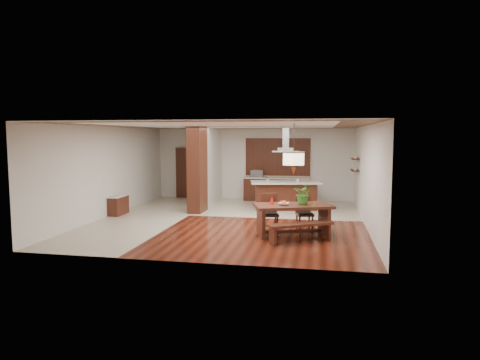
% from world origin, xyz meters
% --- Properties ---
extents(room_shell, '(9.00, 9.04, 2.92)m').
position_xyz_m(room_shell, '(0.00, 0.00, 2.06)').
color(room_shell, '#3B130A').
rests_on(room_shell, ground).
extents(tile_hallway, '(2.50, 9.00, 0.01)m').
position_xyz_m(tile_hallway, '(-2.75, 0.00, 0.01)').
color(tile_hallway, beige).
rests_on(tile_hallway, ground).
extents(tile_kitchen, '(5.50, 4.00, 0.01)m').
position_xyz_m(tile_kitchen, '(1.25, 2.50, 0.01)').
color(tile_kitchen, beige).
rests_on(tile_kitchen, ground).
extents(soffit_band, '(8.00, 9.00, 0.02)m').
position_xyz_m(soffit_band, '(0.00, 0.00, 2.88)').
color(soffit_band, '#3D240F').
rests_on(soffit_band, room_shell).
extents(partition_pier, '(0.45, 1.00, 2.90)m').
position_xyz_m(partition_pier, '(-1.40, 1.20, 1.45)').
color(partition_pier, black).
rests_on(partition_pier, ground).
extents(partition_stub, '(0.18, 2.40, 2.90)m').
position_xyz_m(partition_stub, '(-1.40, 3.30, 1.45)').
color(partition_stub, silver).
rests_on(partition_stub, ground).
extents(hallway_console, '(0.37, 0.88, 0.63)m').
position_xyz_m(hallway_console, '(-3.81, 0.20, 0.32)').
color(hallway_console, black).
rests_on(hallway_console, ground).
extents(hallway_doorway, '(1.10, 0.20, 2.10)m').
position_xyz_m(hallway_doorway, '(-2.70, 4.40, 1.05)').
color(hallway_doorway, black).
rests_on(hallway_doorway, ground).
extents(rear_counter, '(2.60, 0.62, 0.95)m').
position_xyz_m(rear_counter, '(1.00, 4.20, 0.48)').
color(rear_counter, black).
rests_on(rear_counter, ground).
extents(kitchen_window, '(2.60, 0.08, 1.50)m').
position_xyz_m(kitchen_window, '(1.00, 4.46, 1.75)').
color(kitchen_window, olive).
rests_on(kitchen_window, room_shell).
extents(shelf_lower, '(0.26, 0.90, 0.04)m').
position_xyz_m(shelf_lower, '(3.87, 2.60, 1.40)').
color(shelf_lower, black).
rests_on(shelf_lower, room_shell).
extents(shelf_upper, '(0.26, 0.90, 0.04)m').
position_xyz_m(shelf_upper, '(3.87, 2.60, 1.80)').
color(shelf_upper, black).
rests_on(shelf_upper, room_shell).
extents(dining_table, '(2.17, 1.55, 0.82)m').
position_xyz_m(dining_table, '(2.02, -1.70, 0.60)').
color(dining_table, black).
rests_on(dining_table, ground).
extents(dining_bench, '(1.63, 1.15, 0.47)m').
position_xyz_m(dining_bench, '(2.25, -2.36, 0.24)').
color(dining_bench, black).
rests_on(dining_bench, ground).
extents(dining_chair_left, '(0.55, 0.55, 1.01)m').
position_xyz_m(dining_chair_left, '(1.37, -1.29, 0.51)').
color(dining_chair_left, black).
rests_on(dining_chair_left, ground).
extents(dining_chair_right, '(0.54, 0.54, 0.98)m').
position_xyz_m(dining_chair_right, '(2.29, -0.97, 0.49)').
color(dining_chair_right, black).
rests_on(dining_chair_right, ground).
extents(pendant_lantern, '(0.64, 0.64, 1.31)m').
position_xyz_m(pendant_lantern, '(2.02, -1.70, 2.25)').
color(pendant_lantern, beige).
rests_on(pendant_lantern, room_shell).
extents(foliage_plant, '(0.61, 0.57, 0.55)m').
position_xyz_m(foliage_plant, '(2.29, -1.59, 1.09)').
color(foliage_plant, '#347A28').
rests_on(foliage_plant, dining_table).
extents(fruit_bowl, '(0.32, 0.32, 0.06)m').
position_xyz_m(fruit_bowl, '(1.80, -1.86, 0.85)').
color(fruit_bowl, beige).
rests_on(fruit_bowl, dining_table).
extents(napkin_cone, '(0.17, 0.17, 0.21)m').
position_xyz_m(napkin_cone, '(1.48, -1.79, 0.92)').
color(napkin_cone, red).
rests_on(napkin_cone, dining_table).
extents(gold_ornament, '(0.08, 0.08, 0.09)m').
position_xyz_m(gold_ornament, '(2.55, -1.65, 0.86)').
color(gold_ornament, gold).
rests_on(gold_ornament, dining_table).
extents(kitchen_island, '(2.57, 1.50, 1.00)m').
position_xyz_m(kitchen_island, '(1.50, 2.26, 0.51)').
color(kitchen_island, black).
rests_on(kitchen_island, ground).
extents(range_hood, '(0.90, 0.55, 0.87)m').
position_xyz_m(range_hood, '(1.50, 2.27, 2.46)').
color(range_hood, silver).
rests_on(range_hood, room_shell).
extents(island_cup, '(0.15, 0.15, 0.09)m').
position_xyz_m(island_cup, '(1.94, 2.15, 1.04)').
color(island_cup, white).
rests_on(island_cup, kitchen_island).
extents(microwave, '(0.54, 0.40, 0.28)m').
position_xyz_m(microwave, '(0.18, 4.22, 1.09)').
color(microwave, '#B3B6BA').
rests_on(microwave, rear_counter).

